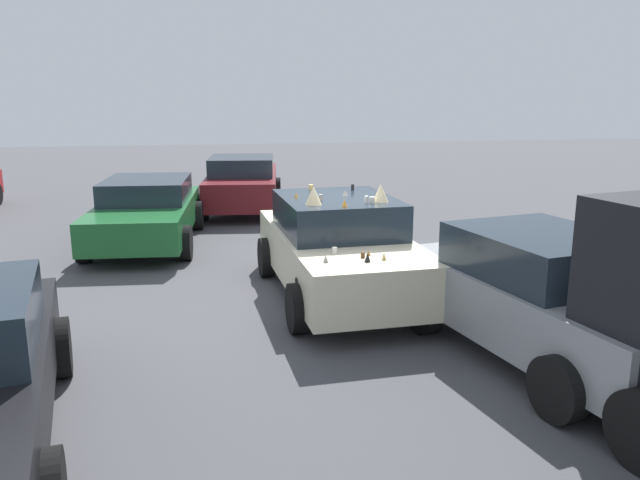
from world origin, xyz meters
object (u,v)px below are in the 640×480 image
(parked_sedan_behind_left, at_px, (146,211))
(parked_sedan_far_right, at_px, (544,296))
(parked_sedan_near_right, at_px, (243,183))
(art_car_decorated, at_px, (339,247))

(parked_sedan_behind_left, bearing_deg, parked_sedan_far_right, 40.88)
(parked_sedan_behind_left, bearing_deg, parked_sedan_near_right, 152.59)
(art_car_decorated, height_order, parked_sedan_behind_left, art_car_decorated)
(parked_sedan_far_right, bearing_deg, parked_sedan_behind_left, -154.84)
(parked_sedan_far_right, xyz_separation_m, parked_sedan_near_right, (10.33, 2.90, -0.03))
(parked_sedan_far_right, relative_size, parked_sedan_near_right, 0.90)
(art_car_decorated, distance_m, parked_sedan_far_right, 3.30)
(parked_sedan_behind_left, bearing_deg, art_car_decorated, 42.32)
(parked_sedan_near_right, bearing_deg, parked_sedan_behind_left, 154.82)
(parked_sedan_behind_left, distance_m, parked_sedan_near_right, 4.17)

